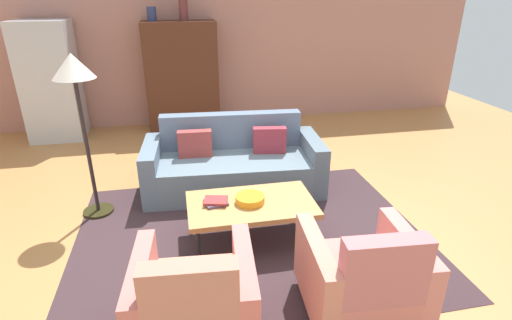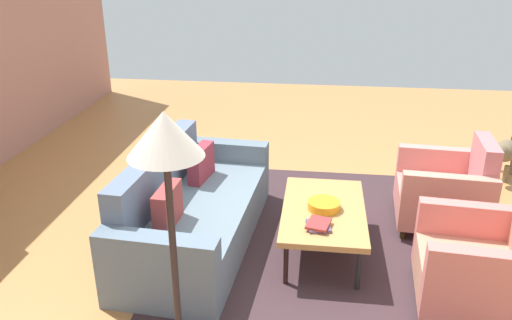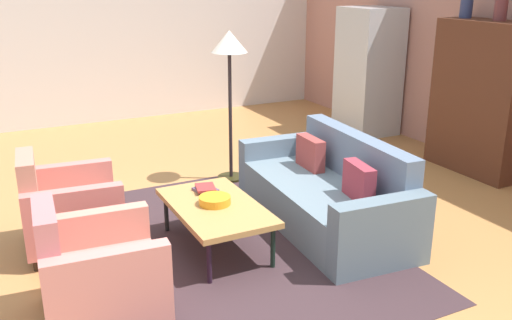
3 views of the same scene
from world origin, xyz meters
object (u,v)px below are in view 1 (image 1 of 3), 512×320
fruit_bowl (250,199)px  armchair_left (195,306)px  armchair_right (363,281)px  vase_round (183,10)px  refrigerator (51,82)px  book_stack (216,202)px  floor_lamp (75,82)px  coffee_table (251,206)px  cabinet (182,77)px  vase_tall (152,14)px  couch (233,164)px

fruit_bowl → armchair_left: bearing=-117.0°
fruit_bowl → armchair_right: bearing=-62.6°
armchair_right → fruit_bowl: armchair_right is taller
fruit_bowl → vase_round: bearing=96.0°
armchair_right → refrigerator: size_ratio=0.48×
refrigerator → book_stack: bearing=-57.7°
fruit_bowl → floor_lamp: 2.03m
floor_lamp → armchair_right: bearing=-43.1°
coffee_table → floor_lamp: size_ratio=0.70×
vase_round → floor_lamp: vase_round is taller
armchair_left → refrigerator: bearing=117.3°
floor_lamp → book_stack: bearing=-33.3°
fruit_bowl → cabinet: (-0.48, 3.65, 0.45)m
book_stack → floor_lamp: (-1.23, 0.81, 1.01)m
fruit_bowl → book_stack: bearing=172.7°
cabinet → vase_tall: (-0.40, -0.00, 1.01)m
coffee_table → armchair_right: 1.31m
fruit_bowl → vase_tall: 4.02m
armchair_right → floor_lamp: size_ratio=0.51×
armchair_right → book_stack: armchair_right is taller
vase_tall → coffee_table: bearing=-76.2°
book_stack → couch: bearing=73.6°
coffee_table → armchair_left: 1.31m
book_stack → refrigerator: size_ratio=0.13×
coffee_table → fruit_bowl: 0.07m
armchair_right → vase_round: (-0.99, 4.81, 1.62)m
armchair_left → refrigerator: 5.12m
armchair_left → refrigerator: size_ratio=0.48×
refrigerator → floor_lamp: refrigerator is taller
cabinet → floor_lamp: (-1.06, -2.80, 0.54)m
refrigerator → armchair_left: bearing=-67.6°
armchair_left → fruit_bowl: bearing=67.9°
armchair_left → fruit_bowl: armchair_left is taller
fruit_bowl → refrigerator: (-2.53, 3.54, 0.48)m
couch → armchair_right: armchair_right is taller
refrigerator → vase_round: bearing=2.7°
cabinet → refrigerator: bearing=-177.1°
armchair_right → book_stack: size_ratio=3.52×
vase_tall → vase_round: bearing=0.0°
vase_tall → floor_lamp: size_ratio=0.13×
coffee_table → vase_tall: vase_tall is taller
couch → refrigerator: bearing=-38.7°
armchair_right → floor_lamp: floor_lamp is taller
vase_round → floor_lamp: (-1.16, -2.79, -0.52)m
floor_lamp → coffee_table: bearing=-28.5°
book_stack → vase_round: size_ratio=0.75×
book_stack → fruit_bowl: bearing=-7.3°
vase_round → refrigerator: 2.39m
vase_round → book_stack: bearing=-89.0°
cabinet → armchair_left: bearing=-91.3°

